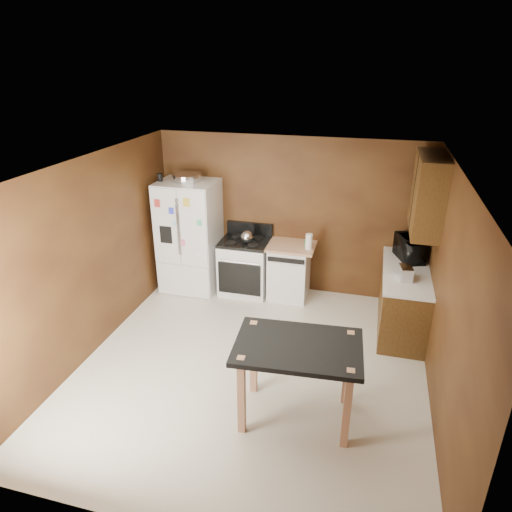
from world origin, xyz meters
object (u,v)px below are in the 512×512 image
at_px(microwave, 410,249).
at_px(paper_towel, 309,242).
at_px(green_canister, 307,243).
at_px(island, 298,356).
at_px(kettle, 247,237).
at_px(toaster, 406,273).
at_px(refrigerator, 190,236).
at_px(roasting_pan, 187,177).
at_px(gas_range, 245,266).
at_px(pen_cup, 160,177).
at_px(dishwasher, 289,270).

bearing_deg(microwave, paper_towel, 69.09).
height_order(green_canister, island, green_canister).
bearing_deg(paper_towel, kettle, -178.64).
bearing_deg(paper_towel, island, -83.49).
bearing_deg(kettle, toaster, -16.33).
bearing_deg(island, paper_towel, 96.51).
xyz_separation_m(refrigerator, island, (2.22, -2.55, -0.12)).
distance_m(roasting_pan, toaster, 3.51).
height_order(paper_towel, gas_range, paper_towel).
distance_m(paper_towel, gas_range, 1.16).
bearing_deg(pen_cup, toaster, -9.83).
bearing_deg(toaster, gas_range, 152.12).
bearing_deg(kettle, roasting_pan, 175.46).
distance_m(roasting_pan, dishwasher, 2.15).
distance_m(roasting_pan, island, 3.59).
height_order(green_canister, refrigerator, refrigerator).
height_order(microwave, island, microwave).
xyz_separation_m(roasting_pan, island, (2.23, -2.60, -1.08)).
height_order(roasting_pan, island, roasting_pan).
bearing_deg(dishwasher, microwave, -3.35).
bearing_deg(gas_range, green_canister, 2.12).
bearing_deg(paper_towel, pen_cup, -178.40).
bearing_deg(gas_range, microwave, -1.81).
relative_size(pen_cup, microwave, 0.21).
relative_size(toaster, microwave, 0.45).
relative_size(green_canister, toaster, 0.40).
relative_size(gas_range, island, 0.82).
height_order(toaster, microwave, microwave).
relative_size(roasting_pan, island, 0.33).
distance_m(kettle, gas_range, 0.54).
height_order(pen_cup, gas_range, pen_cup).
relative_size(roasting_pan, kettle, 2.31).
bearing_deg(dishwasher, island, -77.29).
xyz_separation_m(pen_cup, island, (2.63, -2.48, -1.08)).
height_order(pen_cup, microwave, pen_cup).
height_order(toaster, refrigerator, refrigerator).
relative_size(pen_cup, green_canister, 1.19).
height_order(pen_cup, green_canister, pen_cup).
xyz_separation_m(pen_cup, dishwasher, (2.03, 0.15, -1.41)).
bearing_deg(island, pen_cup, 136.67).
bearing_deg(microwave, pen_cup, 70.47).
bearing_deg(toaster, kettle, 153.62).
xyz_separation_m(pen_cup, toaster, (3.71, -0.64, -0.87)).
relative_size(roasting_pan, toaster, 1.82).
bearing_deg(dishwasher, paper_towel, -15.96).
bearing_deg(paper_towel, refrigerator, 179.95).
bearing_deg(paper_towel, roasting_pan, 178.40).
height_order(gas_range, dishwasher, gas_range).
height_order(roasting_pan, green_canister, roasting_pan).
bearing_deg(paper_towel, microwave, -0.63).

